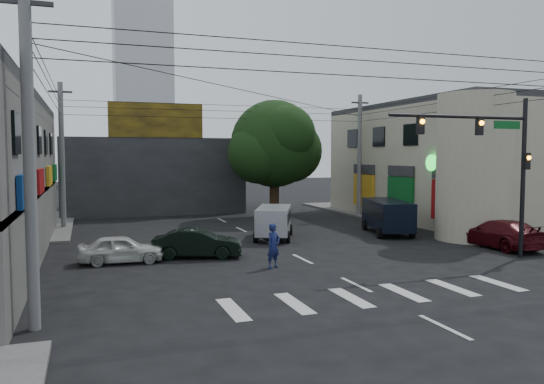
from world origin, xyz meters
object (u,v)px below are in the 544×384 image
dark_sedan (198,243)px  traffic_officer (274,246)px  maroon_sedan (499,234)px  utility_pole_far_left (62,156)px  utility_pole_far_right (359,156)px  white_compact (121,249)px  utility_pole_near_left (29,158)px  silver_minivan (274,223)px  traffic_gantry (494,151)px  street_tree (274,144)px  navy_van (387,217)px

dark_sedan → traffic_officer: (2.53, -3.21, 0.26)m
maroon_sedan → traffic_officer: size_ratio=2.69×
dark_sedan → utility_pole_far_left: bearing=42.7°
utility_pole_far_right → dark_sedan: utility_pole_far_right is taller
white_compact → utility_pole_near_left: bearing=165.4°
utility_pole_far_left → silver_minivan: 14.32m
traffic_gantry → traffic_officer: (-9.68, 1.69, -3.91)m
traffic_gantry → maroon_sedan: 5.48m
traffic_gantry → maroon_sedan: bearing=42.3°
dark_sedan → maroon_sedan: 15.09m
traffic_gantry → utility_pole_far_left: size_ratio=0.78×
utility_pole_near_left → traffic_officer: 10.74m
dark_sedan → maroon_sedan: (14.88, -2.48, 0.06)m
street_tree → utility_pole_near_left: 25.95m
street_tree → silver_minivan: street_tree is taller
traffic_gantry → dark_sedan: size_ratio=1.70×
traffic_gantry → silver_minivan: (-7.08, 8.94, -3.95)m
dark_sedan → maroon_sedan: size_ratio=0.85×
traffic_gantry → dark_sedan: (-12.21, 4.91, -4.17)m
street_tree → white_compact: street_tree is taller
white_compact → maroon_sedan: bearing=-93.8°
white_compact → maroon_sedan: 18.40m
utility_pole_far_right → traffic_officer: size_ratio=4.98×
street_tree → navy_van: (3.69, -9.61, -4.48)m
utility_pole_far_left → traffic_gantry: bearing=-42.9°
traffic_gantry → navy_van: bearing=91.0°
utility_pole_far_left → traffic_officer: utility_pole_far_left is taller
street_tree → utility_pole_near_left: size_ratio=0.95×
silver_minivan → utility_pole_far_left: bearing=78.3°
utility_pole_near_left → maroon_sedan: 22.16m
street_tree → dark_sedan: (-8.38, -13.10, -4.81)m
street_tree → traffic_officer: street_tree is taller
utility_pole_near_left → traffic_gantry: bearing=10.8°
street_tree → utility_pole_far_right: utility_pole_far_right is taller
traffic_gantry → traffic_officer: traffic_gantry is taller
street_tree → maroon_sedan: bearing=-67.3°
silver_minivan → utility_pole_near_left: bearing=161.9°
traffic_officer → dark_sedan: bearing=101.4°
white_compact → silver_minivan: bearing=-60.5°
street_tree → dark_sedan: bearing=-122.6°
maroon_sedan → utility_pole_far_left: bearing=-35.4°
street_tree → traffic_officer: (-5.85, -16.31, -4.55)m
traffic_gantry → silver_minivan: 12.07m
utility_pole_far_right → maroon_sedan: bearing=-90.0°
utility_pole_far_right → white_compact: bearing=-146.3°
utility_pole_far_right → white_compact: 22.28m
traffic_gantry → navy_van: traffic_gantry is taller
white_compact → navy_van: 15.83m
traffic_gantry → utility_pole_far_left: (-18.32, 17.00, -0.23)m
utility_pole_near_left → maroon_sedan: utility_pole_near_left is taller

